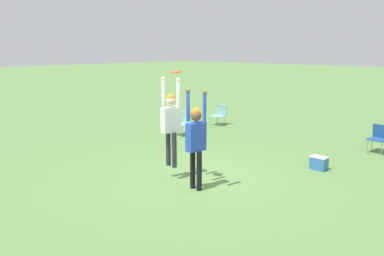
{
  "coord_description": "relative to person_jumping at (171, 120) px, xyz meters",
  "views": [
    {
      "loc": [
        5.99,
        -6.33,
        3.16
      ],
      "look_at": [
        -0.01,
        -0.13,
        1.3
      ],
      "focal_mm": 35.0,
      "sensor_mm": 36.0,
      "label": 1
    }
  ],
  "objects": [
    {
      "name": "frisbee",
      "position": [
        0.43,
        -0.24,
        1.17
      ],
      "size": [
        0.25,
        0.25,
        0.05
      ],
      "color": "#E04C23"
    },
    {
      "name": "cooler_box",
      "position": [
        2.3,
        3.17,
        -1.29
      ],
      "size": [
        0.41,
        0.29,
        0.35
      ],
      "color": "#336BB7",
      "rests_on": "ground_plane"
    },
    {
      "name": "camping_chair_1",
      "position": [
        -3.14,
        3.52,
        -0.98
      ],
      "size": [
        0.63,
        0.67,
        0.86
      ],
      "rotation": [
        0.0,
        0.0,
        2.97
      ],
      "color": "gray",
      "rests_on": "ground_plane"
    },
    {
      "name": "ground_plane",
      "position": [
        0.47,
        0.37,
        -1.47
      ],
      "size": [
        120.0,
        120.0,
        0.0
      ],
      "primitive_type": "plane",
      "color": "#608C47"
    },
    {
      "name": "camping_chair_0",
      "position": [
        -3.37,
        5.85,
        -0.98
      ],
      "size": [
        0.65,
        0.7,
        0.85
      ],
      "rotation": [
        0.0,
        0.0,
        3.47
      ],
      "color": "gray",
      "rests_on": "ground_plane"
    },
    {
      "name": "camping_chair_2",
      "position": [
        2.84,
        6.01,
        -0.96
      ],
      "size": [
        0.53,
        0.56,
        0.86
      ],
      "rotation": [
        0.0,
        0.0,
        3.03
      ],
      "color": "gray",
      "rests_on": "ground_plane"
    },
    {
      "name": "person_defending",
      "position": [
        0.94,
        -0.11,
        -0.24
      ],
      "size": [
        0.6,
        0.47,
        2.28
      ],
      "rotation": [
        0.0,
        0.0,
        -1.69
      ],
      "color": "black",
      "rests_on": "ground_plane"
    },
    {
      "name": "person_jumping",
      "position": [
        0.0,
        0.0,
        0.0
      ],
      "size": [
        0.63,
        0.49,
        2.17
      ],
      "rotation": [
        0.0,
        0.0,
        1.45
      ],
      "color": "#2D2D38",
      "rests_on": "ground_plane"
    }
  ]
}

